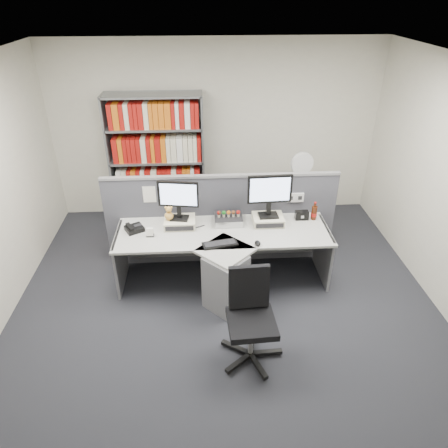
{
  "coord_description": "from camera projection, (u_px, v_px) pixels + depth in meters",
  "views": [
    {
      "loc": [
        -0.25,
        -3.42,
        3.32
      ],
      "look_at": [
        0.0,
        0.65,
        0.92
      ],
      "focal_mm": 32.83,
      "sensor_mm": 36.0,
      "label": 1
    }
  ],
  "objects": [
    {
      "name": "partition",
      "position": [
        222.0,
        219.0,
        5.38
      ],
      "size": [
        3.0,
        0.08,
        1.27
      ],
      "color": "#4C4C56",
      "rests_on": "ground"
    },
    {
      "name": "monitor_left",
      "position": [
        178.0,
        197.0,
        4.88
      ],
      "size": [
        0.49,
        0.19,
        0.5
      ],
      "color": "black",
      "rests_on": "monitor_riser_left"
    },
    {
      "name": "shelving_unit",
      "position": [
        158.0,
        163.0,
        6.19
      ],
      "size": [
        1.41,
        0.4,
        2.0
      ],
      "color": "gray",
      "rests_on": "ground"
    },
    {
      "name": "desk_calendar",
      "position": [
        150.0,
        233.0,
        4.85
      ],
      "size": [
        0.09,
        0.07,
        0.11
      ],
      "color": "black",
      "rests_on": "desk"
    },
    {
      "name": "monitor_riser_right",
      "position": [
        268.0,
        220.0,
        5.11
      ],
      "size": [
        0.38,
        0.31,
        0.1
      ],
      "color": "beige",
      "rests_on": "desk"
    },
    {
      "name": "monitor_riser_left",
      "position": [
        180.0,
        222.0,
        5.06
      ],
      "size": [
        0.38,
        0.31,
        0.1
      ],
      "color": "beige",
      "rests_on": "desk"
    },
    {
      "name": "speaker",
      "position": [
        302.0,
        215.0,
        5.2
      ],
      "size": [
        0.17,
        0.09,
        0.11
      ],
      "primitive_type": "cube",
      "color": "black",
      "rests_on": "desk"
    },
    {
      "name": "ground",
      "position": [
        227.0,
        323.0,
        4.64
      ],
      "size": [
        5.5,
        5.5,
        0.0
      ],
      "primitive_type": "plane",
      "color": "#2C2D33",
      "rests_on": "ground"
    },
    {
      "name": "desktop_pc",
      "position": [
        228.0,
        219.0,
        5.13
      ],
      "size": [
        0.34,
        0.31,
        0.09
      ],
      "color": "black",
      "rests_on": "desk"
    },
    {
      "name": "figurines",
      "position": [
        227.0,
        213.0,
        5.07
      ],
      "size": [
        0.29,
        0.05,
        0.09
      ],
      "color": "beige",
      "rests_on": "desktop_pc"
    },
    {
      "name": "desk_phone",
      "position": [
        134.0,
        228.0,
        4.97
      ],
      "size": [
        0.27,
        0.26,
        0.09
      ],
      "color": "black",
      "rests_on": "desk"
    },
    {
      "name": "monitor_right",
      "position": [
        270.0,
        192.0,
        4.92
      ],
      "size": [
        0.54,
        0.18,
        0.55
      ],
      "color": "black",
      "rests_on": "monitor_riser_right"
    },
    {
      "name": "plush_toy",
      "position": [
        169.0,
        214.0,
        4.97
      ],
      "size": [
        0.11,
        0.11,
        0.18
      ],
      "color": "gold",
      "rests_on": "monitor_riser_left"
    },
    {
      "name": "office_chair",
      "position": [
        250.0,
        314.0,
        4.02
      ],
      "size": [
        0.62,
        0.64,
        0.97
      ],
      "color": "silver",
      "rests_on": "ground"
    },
    {
      "name": "room_shell",
      "position": [
        228.0,
        178.0,
        3.73
      ],
      "size": [
        5.04,
        5.54,
        2.72
      ],
      "color": "silver",
      "rests_on": "ground"
    },
    {
      "name": "filing_cabinet",
      "position": [
        297.0,
        209.0,
        6.24
      ],
      "size": [
        0.45,
        0.61,
        0.7
      ],
      "color": "gray",
      "rests_on": "ground"
    },
    {
      "name": "keyboard",
      "position": [
        220.0,
        244.0,
        4.71
      ],
      "size": [
        0.42,
        0.23,
        0.03
      ],
      "color": "black",
      "rests_on": "desk"
    },
    {
      "name": "desk",
      "position": [
        224.0,
        260.0,
        4.92
      ],
      "size": [
        2.6,
        1.2,
        0.72
      ],
      "color": "#B7B7B0",
      "rests_on": "ground"
    },
    {
      "name": "mouse",
      "position": [
        258.0,
        243.0,
        4.71
      ],
      "size": [
        0.07,
        0.11,
        0.04
      ],
      "primitive_type": "ellipsoid",
      "color": "black",
      "rests_on": "desk"
    },
    {
      "name": "cola_bottle",
      "position": [
        314.0,
        213.0,
        5.18
      ],
      "size": [
        0.07,
        0.07,
        0.24
      ],
      "color": "#3F190A",
      "rests_on": "desk"
    },
    {
      "name": "desk_fan",
      "position": [
        302.0,
        166.0,
        5.88
      ],
      "size": [
        0.33,
        0.2,
        0.56
      ],
      "color": "white",
      "rests_on": "filing_cabinet"
    }
  ]
}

